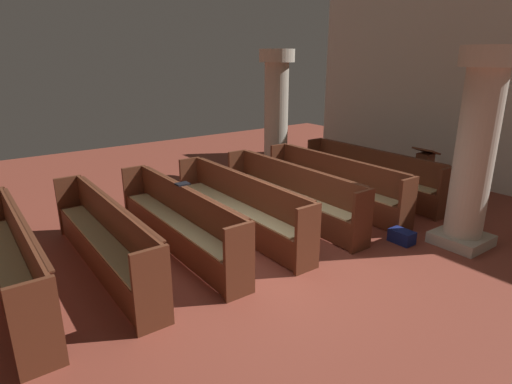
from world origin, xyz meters
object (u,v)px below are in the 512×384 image
(pew_row_5, at_px, (104,236))
(pillar_aisle_side, at_px, (476,147))
(hymn_book, at_px, (182,184))
(pew_row_2, at_px, (290,192))
(pew_row_4, at_px, (178,218))
(lectern, at_px, (423,176))
(pew_row_6, at_px, (12,258))
(pew_row_3, at_px, (239,204))
(pillar_far_side, at_px, (276,112))
(pew_row_0, at_px, (371,173))
(kneeler_box_navy, at_px, (402,237))
(pew_row_1, at_px, (334,181))

(pew_row_5, height_order, pillar_aisle_side, pillar_aisle_side)
(pew_row_5, distance_m, hymn_book, 1.43)
(pew_row_2, height_order, pew_row_4, same)
(pew_row_4, bearing_deg, hymn_book, 133.67)
(pew_row_5, bearing_deg, lectern, 84.01)
(pew_row_6, xyz_separation_m, lectern, (0.69, 7.76, -0.07))
(pew_row_4, bearing_deg, pew_row_5, -90.00)
(pew_row_6, relative_size, pillar_aisle_side, 1.14)
(pew_row_3, relative_size, pillar_far_side, 1.14)
(pew_row_0, distance_m, pillar_aisle_side, 2.87)
(pillar_aisle_side, distance_m, pillar_far_side, 5.03)
(pew_row_4, height_order, kneeler_box_navy, pew_row_4)
(pew_row_1, relative_size, pew_row_2, 1.00)
(pew_row_5, bearing_deg, kneeler_box_navy, 65.30)
(pew_row_4, distance_m, kneeler_box_navy, 3.64)
(pew_row_2, relative_size, pillar_far_side, 1.14)
(pew_row_1, height_order, pew_row_3, same)
(pillar_far_side, height_order, kneeler_box_navy, pillar_far_side)
(pew_row_0, bearing_deg, pew_row_6, -90.00)
(pew_row_6, xyz_separation_m, pillar_aisle_side, (2.54, 6.08, 1.09))
(pew_row_0, xyz_separation_m, pew_row_6, (0.00, -6.88, 0.00))
(kneeler_box_navy, bearing_deg, pew_row_0, 141.56)
(pew_row_0, bearing_deg, pillar_far_side, -165.41)
(pew_row_6, bearing_deg, kneeler_box_navy, 70.14)
(pew_row_3, bearing_deg, pillar_aisle_side, 46.12)
(pew_row_3, xyz_separation_m, kneeler_box_navy, (1.93, 1.91, -0.42))
(pew_row_4, height_order, hymn_book, hymn_book)
(pew_row_2, distance_m, hymn_book, 2.17)
(pew_row_2, bearing_deg, pew_row_0, 90.00)
(pew_row_0, relative_size, pillar_far_side, 1.14)
(pew_row_6, bearing_deg, hymn_book, 94.10)
(pew_row_4, bearing_deg, pew_row_2, 90.00)
(lectern, relative_size, hymn_book, 5.30)
(pew_row_5, relative_size, pillar_aisle_side, 1.14)
(pew_row_1, bearing_deg, hymn_book, -93.12)
(pew_row_3, relative_size, pillar_aisle_side, 1.14)
(pew_row_3, xyz_separation_m, pillar_aisle_side, (2.54, 2.64, 1.09))
(pew_row_2, relative_size, hymn_book, 17.19)
(pew_row_1, bearing_deg, pew_row_5, -90.00)
(pew_row_1, bearing_deg, pew_row_4, -90.00)
(pew_row_4, distance_m, pillar_aisle_side, 4.69)
(pew_row_2, bearing_deg, pew_row_3, -90.00)
(pew_row_2, bearing_deg, pew_row_4, -90.00)
(pew_row_2, relative_size, kneeler_box_navy, 8.98)
(pew_row_1, bearing_deg, pew_row_2, -90.00)
(kneeler_box_navy, bearing_deg, hymn_book, -126.33)
(pew_row_5, xyz_separation_m, pew_row_6, (0.00, -1.15, 0.00))
(pew_row_0, xyz_separation_m, pew_row_5, (0.00, -5.73, 0.00))
(pew_row_5, xyz_separation_m, kneeler_box_navy, (1.93, 4.20, -0.42))
(pew_row_2, relative_size, lectern, 3.25)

